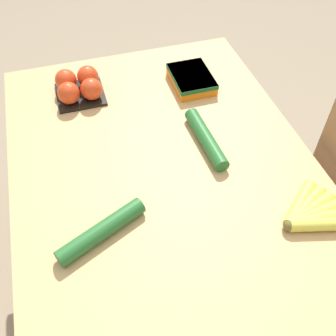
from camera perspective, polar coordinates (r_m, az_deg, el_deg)
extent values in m
plane|color=gray|center=(1.78, 0.00, -17.11)|extent=(12.00, 12.00, 0.00)
cube|color=tan|center=(1.15, 0.00, -1.49)|extent=(1.32, 0.89, 0.03)
cylinder|color=tan|center=(1.82, -17.25, 2.01)|extent=(0.06, 0.06, 0.73)
cylinder|color=tan|center=(1.91, 5.91, 6.88)|extent=(0.06, 0.06, 0.73)
cylinder|color=#8E6642|center=(1.74, 17.22, -9.17)|extent=(0.04, 0.04, 0.42)
sphere|color=brown|center=(1.06, 17.21, -7.92)|extent=(0.03, 0.03, 0.03)
cylinder|color=#DBCC47|center=(1.08, 21.20, -7.61)|extent=(0.07, 0.16, 0.04)
cylinder|color=#DBCC47|center=(1.09, 20.91, -6.97)|extent=(0.05, 0.16, 0.04)
cylinder|color=#DBCC47|center=(1.10, 20.50, -6.36)|extent=(0.06, 0.16, 0.04)
cylinder|color=#DBCC47|center=(1.10, 19.97, -5.82)|extent=(0.08, 0.16, 0.04)
cylinder|color=#DBCC47|center=(1.10, 19.35, -5.36)|extent=(0.11, 0.16, 0.04)
cylinder|color=#DBCC47|center=(1.11, 18.66, -4.99)|extent=(0.13, 0.14, 0.04)
cube|color=black|center=(1.43, -12.58, 10.38)|extent=(0.16, 0.16, 0.01)
sphere|color=red|center=(1.44, -14.61, 12.25)|extent=(0.07, 0.07, 0.07)
sphere|color=red|center=(1.38, -14.23, 10.49)|extent=(0.07, 0.07, 0.07)
sphere|color=red|center=(1.44, -11.56, 12.91)|extent=(0.07, 0.07, 0.07)
sphere|color=red|center=(1.38, -11.06, 11.17)|extent=(0.07, 0.07, 0.07)
cube|color=orange|center=(1.44, 3.42, 12.72)|extent=(0.18, 0.13, 0.04)
cube|color=#145123|center=(1.44, 3.45, 13.18)|extent=(0.18, 0.14, 0.02)
cylinder|color=#236028|center=(1.01, -9.61, -8.99)|extent=(0.14, 0.24, 0.04)
cylinder|color=#236028|center=(1.21, 5.52, 4.29)|extent=(0.25, 0.06, 0.04)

